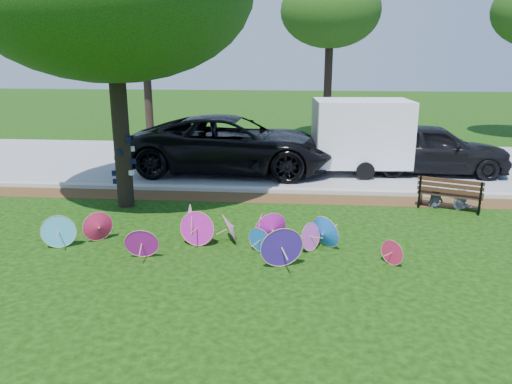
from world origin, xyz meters
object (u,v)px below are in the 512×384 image
black_van (232,144)px  park_bench (450,193)px  dark_pickup (431,149)px  cargo_trailer (361,133)px  parasol_pile (225,233)px  person_right (464,188)px  person_left (437,189)px

black_van → park_bench: (6.40, -3.76, -0.54)m
black_van → dark_pickup: black_van is taller
dark_pickup → cargo_trailer: (-2.42, -0.16, 0.54)m
parasol_pile → cargo_trailer: (3.67, 7.34, 1.04)m
parasol_pile → black_van: black_van is taller
cargo_trailer → black_van: bearing=178.7°
cargo_trailer → person_right: cargo_trailer is taller
cargo_trailer → person_left: bearing=-71.8°
parasol_pile → dark_pickup: dark_pickup is taller
person_right → parasol_pile: bearing=-136.6°
person_left → person_right: 0.70m
parasol_pile → person_left: size_ratio=7.03×
dark_pickup → person_right: 4.09m
person_left → cargo_trailer: bearing=137.0°
dark_pickup → park_bench: (-0.46, -4.13, -0.43)m
parasol_pile → black_van: (-0.78, 7.12, 0.61)m
parasol_pile → dark_pickup: size_ratio=1.50×
black_van → person_right: black_van is taller
dark_pickup → person_left: size_ratio=4.70×
parasol_pile → person_right: bearing=29.7°
cargo_trailer → person_right: (2.31, -3.92, -0.84)m
black_van → person_left: bearing=-120.1°
black_van → park_bench: size_ratio=4.17×
black_van → dark_pickup: size_ratio=1.38×
person_left → person_right: person_right is taller
black_van → person_right: (6.75, -3.71, -0.41)m
black_van → dark_pickup: (6.86, 0.37, -0.11)m
dark_pickup → person_left: (-0.81, -4.08, -0.33)m
park_bench → person_right: bearing=29.4°
cargo_trailer → person_left: (1.61, -3.92, -0.87)m
person_right → black_van: bearing=164.9°
parasol_pile → person_left: person_left is taller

